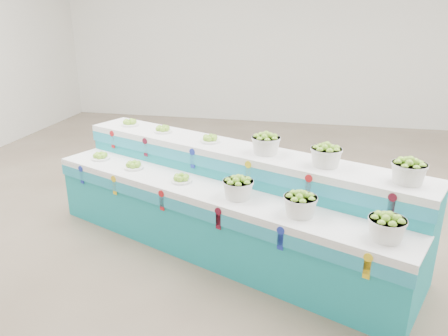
{
  "coord_description": "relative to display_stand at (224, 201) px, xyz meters",
  "views": [
    {
      "loc": [
        0.57,
        -4.54,
        2.37
      ],
      "look_at": [
        -0.29,
        -0.52,
        0.87
      ],
      "focal_mm": 35.05,
      "sensor_mm": 36.0,
      "label": 1
    }
  ],
  "objects": [
    {
      "name": "basket_upper_mid",
      "position": [
        0.98,
        -0.15,
        0.61
      ],
      "size": [
        0.38,
        0.38,
        0.21
      ],
      "primitive_type": null,
      "rotation": [
        0.0,
        0.0,
        -0.4
      ],
      "color": "silver",
      "rests_on": "display_stand"
    },
    {
      "name": "basket_lower_right",
      "position": [
        1.45,
        -0.88,
        0.31
      ],
      "size": [
        0.38,
        0.38,
        0.21
      ],
      "primitive_type": null,
      "rotation": [
        0.0,
        0.0,
        -0.4
      ],
      "color": "silver",
      "rests_on": "display_stand"
    },
    {
      "name": "basket_upper_right",
      "position": [
        1.64,
        -0.43,
        0.61
      ],
      "size": [
        0.38,
        0.38,
        0.21
      ],
      "primitive_type": null,
      "rotation": [
        0.0,
        0.0,
        -0.4
      ],
      "color": "silver",
      "rests_on": "display_stand"
    },
    {
      "name": "plate_upper_mid",
      "position": [
        -0.86,
        0.63,
        0.55
      ],
      "size": [
        0.28,
        0.28,
        0.09
      ],
      "primitive_type": "cylinder",
      "rotation": [
        0.0,
        0.0,
        -0.4
      ],
      "color": "white",
      "rests_on": "display_stand"
    },
    {
      "name": "basket_lower_mid",
      "position": [
        0.79,
        -0.6,
        0.31
      ],
      "size": [
        0.38,
        0.38,
        0.21
      ],
      "primitive_type": null,
      "rotation": [
        0.0,
        0.0,
        -0.4
      ],
      "color": "silver",
      "rests_on": "display_stand"
    },
    {
      "name": "plate_lower_mid",
      "position": [
        -1.05,
        0.18,
        0.25
      ],
      "size": [
        0.28,
        0.28,
        0.09
      ],
      "primitive_type": "cylinder",
      "rotation": [
        0.0,
        0.0,
        -0.4
      ],
      "color": "white",
      "rests_on": "display_stand"
    },
    {
      "name": "display_stand",
      "position": [
        0.0,
        0.0,
        0.0
      ],
      "size": [
        4.06,
        2.5,
        1.02
      ],
      "primitive_type": null,
      "rotation": [
        0.0,
        0.0,
        -0.4
      ],
      "color": "teal",
      "rests_on": "ground"
    },
    {
      "name": "plate_upper_right",
      "position": [
        -0.23,
        0.37,
        0.55
      ],
      "size": [
        0.28,
        0.28,
        0.09
      ],
      "primitive_type": "cylinder",
      "rotation": [
        0.0,
        0.0,
        -0.4
      ],
      "color": "white",
      "rests_on": "display_stand"
    },
    {
      "name": "plate_upper_left",
      "position": [
        -1.36,
        0.85,
        0.55
      ],
      "size": [
        0.28,
        0.28,
        0.09
      ],
      "primitive_type": "cylinder",
      "rotation": [
        0.0,
        0.0,
        -0.4
      ],
      "color": "white",
      "rests_on": "display_stand"
    },
    {
      "name": "ground",
      "position": [
        0.29,
        0.52,
        -0.51
      ],
      "size": [
        10.0,
        10.0,
        0.0
      ],
      "primitive_type": "plane",
      "color": "brown",
      "rests_on": "ground"
    },
    {
      "name": "basket_upper_left",
      "position": [
        0.4,
        0.1,
        0.61
      ],
      "size": [
        0.38,
        0.38,
        0.21
      ],
      "primitive_type": null,
      "rotation": [
        0.0,
        0.0,
        -0.4
      ],
      "color": "silver",
      "rests_on": "display_stand"
    },
    {
      "name": "plate_lower_left",
      "position": [
        -1.56,
        0.4,
        0.25
      ],
      "size": [
        0.28,
        0.28,
        0.09
      ],
      "primitive_type": "cylinder",
      "rotation": [
        0.0,
        0.0,
        -0.4
      ],
      "color": "white",
      "rests_on": "display_stand"
    },
    {
      "name": "basket_lower_left",
      "position": [
        0.21,
        -0.36,
        0.31
      ],
      "size": [
        0.38,
        0.38,
        0.21
      ],
      "primitive_type": null,
      "rotation": [
        0.0,
        0.0,
        -0.4
      ],
      "color": "silver",
      "rests_on": "display_stand"
    },
    {
      "name": "plate_lower_right",
      "position": [
        -0.42,
        -0.09,
        0.25
      ],
      "size": [
        0.28,
        0.28,
        0.09
      ],
      "primitive_type": "cylinder",
      "rotation": [
        0.0,
        0.0,
        -0.4
      ],
      "color": "white",
      "rests_on": "display_stand"
    },
    {
      "name": "back_wall",
      "position": [
        0.29,
        5.52,
        1.49
      ],
      "size": [
        10.0,
        0.0,
        10.0
      ],
      "primitive_type": "plane",
      "rotation": [
        1.57,
        0.0,
        0.0
      ],
      "color": "silver",
      "rests_on": "ground"
    }
  ]
}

